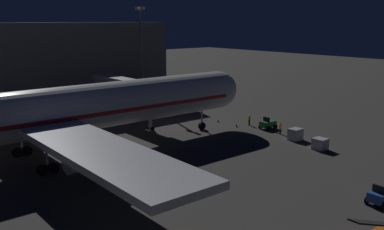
{
  "coord_description": "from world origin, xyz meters",
  "views": [
    {
      "loc": [
        -49.36,
        27.16,
        16.77
      ],
      "look_at": [
        -3.0,
        -11.09,
        3.5
      ],
      "focal_mm": 40.0,
      "sensor_mm": 36.0,
      "label": 1
    }
  ],
  "objects": [
    {
      "name": "ground_plane",
      "position": [
        0.0,
        0.0,
        0.0
      ],
      "size": [
        320.0,
        320.0,
        0.0
      ],
      "primitive_type": "plane",
      "color": "#383533"
    },
    {
      "name": "airliner_at_gate",
      "position": [
        -0.0,
        12.06,
        5.95
      ],
      "size": [
        56.94,
        69.35,
        20.37
      ],
      "color": "silver",
      "rests_on": "ground_plane"
    },
    {
      "name": "jet_bridge",
      "position": [
        10.35,
        -9.3,
        6.01
      ],
      "size": [
        18.9,
        3.4,
        7.55
      ],
      "color": "#9E9E99",
      "rests_on": "ground_plane"
    },
    {
      "name": "apron_floodlight_mast",
      "position": [
        25.5,
        -21.05,
        11.23
      ],
      "size": [
        2.9,
        0.5,
        19.52
      ],
      "color": "#59595E",
      "rests_on": "ground_plane"
    },
    {
      "name": "pushback_tug",
      "position": [
        -6.26,
        -24.02,
        0.78
      ],
      "size": [
        1.86,
        2.51,
        1.95
      ],
      "color": "#287038",
      "rests_on": "ground_plane"
    },
    {
      "name": "baggage_tug_spare",
      "position": [
        -31.81,
        -10.03,
        0.78
      ],
      "size": [
        1.86,
        2.28,
        1.95
      ],
      "color": "#234C9E",
      "rests_on": "ground_plane"
    },
    {
      "name": "baggage_container_near_belt",
      "position": [
        -18.08,
        -20.77,
        0.76
      ],
      "size": [
        1.74,
        1.61,
        1.53
      ],
      "primitive_type": "cube",
      "color": "#B7BABF",
      "rests_on": "ground_plane"
    },
    {
      "name": "baggage_container_mid_row",
      "position": [
        -13.05,
        -22.1,
        0.83
      ],
      "size": [
        1.5,
        1.86,
        1.66
      ],
      "primitive_type": "cube",
      "color": "#B7BABF",
      "rests_on": "ground_plane"
    },
    {
      "name": "ground_crew_near_nose_gear",
      "position": [
        -9.6,
        -22.98,
        1.01
      ],
      "size": [
        0.4,
        0.4,
        1.83
      ],
      "color": "black",
      "rests_on": "ground_plane"
    },
    {
      "name": "ground_crew_by_belt_loader",
      "position": [
        -2.76,
        -23.49,
        0.99
      ],
      "size": [
        0.4,
        0.4,
        1.79
      ],
      "color": "black",
      "rests_on": "ground_plane"
    },
    {
      "name": "traffic_cone_nose_port",
      "position": [
        -2.2,
        -21.09,
        0.28
      ],
      "size": [
        0.36,
        0.36,
        0.55
      ],
      "primitive_type": "cone",
      "color": "orange",
      "rests_on": "ground_plane"
    },
    {
      "name": "traffic_cone_nose_starboard",
      "position": [
        2.2,
        -21.09,
        0.28
      ],
      "size": [
        0.36,
        0.36,
        0.55
      ],
      "primitive_type": "cone",
      "color": "orange",
      "rests_on": "ground_plane"
    }
  ]
}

